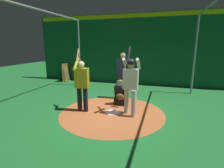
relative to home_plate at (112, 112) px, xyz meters
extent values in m
plane|color=#1E6B2D|center=(0.00, 0.00, -0.01)|extent=(27.51, 27.51, 0.00)
cylinder|color=#B76033|center=(0.00, 0.00, -0.01)|extent=(3.34, 3.34, 0.01)
cube|color=white|center=(0.00, 0.00, 0.00)|extent=(0.59, 0.59, 0.01)
cylinder|color=#BCBCC0|center=(0.12, 0.72, 0.40)|extent=(0.15, 0.15, 0.83)
cylinder|color=#BCBCC0|center=(-0.12, 0.45, 0.40)|extent=(0.15, 0.15, 0.83)
cube|color=silver|center=(0.00, 0.58, 1.13)|extent=(0.22, 0.44, 0.62)
cylinder|color=silver|center=(-0.10, 0.78, 1.58)|extent=(0.50, 0.09, 0.39)
cylinder|color=silver|center=(-0.10, 0.39, 1.58)|extent=(0.50, 0.09, 0.39)
sphere|color=#9E704C|center=(0.00, 0.58, 1.56)|extent=(0.21, 0.21, 0.21)
sphere|color=black|center=(0.00, 0.58, 1.62)|extent=(0.24, 0.24, 0.24)
cylinder|color=black|center=(-0.22, 0.45, 1.72)|extent=(0.54, 0.06, 0.73)
cube|color=black|center=(-0.86, 0.07, 0.13)|extent=(0.40, 0.40, 0.29)
cube|color=black|center=(-0.82, 0.07, 0.49)|extent=(0.30, 0.40, 0.47)
sphere|color=#9E704C|center=(-0.80, 0.07, 0.81)|extent=(0.22, 0.22, 0.22)
cube|color=gray|center=(-0.70, 0.07, 0.81)|extent=(0.03, 0.19, 0.19)
ellipsoid|color=brown|center=(-0.54, 0.13, 0.37)|extent=(0.12, 0.28, 0.22)
cylinder|color=#4C4C51|center=(-1.54, 0.07, 0.43)|extent=(0.15, 0.15, 0.89)
cylinder|color=#4C4C51|center=(-1.54, -0.13, 0.43)|extent=(0.15, 0.15, 0.89)
cube|color=#1E2338|center=(-1.54, -0.03, 1.23)|extent=(0.22, 0.42, 0.71)
cylinder|color=#1E2338|center=(-1.54, 0.17, 1.29)|extent=(0.09, 0.09, 0.59)
cylinder|color=#1E2338|center=(-1.54, -0.23, 1.29)|extent=(0.09, 0.09, 0.59)
sphere|color=#9E704C|center=(-1.54, -0.03, 1.71)|extent=(0.23, 0.23, 0.23)
cylinder|color=black|center=(0.14, -0.86, 0.39)|extent=(0.15, 0.15, 0.80)
cylinder|color=black|center=(0.17, -1.06, 0.39)|extent=(0.15, 0.15, 0.80)
cube|color=#A39B1C|center=(0.15, -0.96, 1.10)|extent=(0.28, 0.45, 0.63)
cylinder|color=#A39B1C|center=(0.12, -0.76, 1.15)|extent=(0.09, 0.09, 0.53)
cylinder|color=#A39B1C|center=(0.08, -1.17, 1.53)|extent=(0.47, 0.16, 0.41)
sphere|color=beige|center=(0.15, -0.96, 1.53)|extent=(0.21, 0.21, 0.21)
cylinder|color=olive|center=(0.00, -1.19, 1.64)|extent=(0.47, 0.13, 0.74)
cube|color=#145133|center=(-4.40, 0.00, 1.86)|extent=(0.20, 11.51, 3.74)
cube|color=yellow|center=(-4.29, 0.00, 3.58)|extent=(0.03, 11.28, 0.20)
cylinder|color=gray|center=(-3.15, -2.74, 1.64)|extent=(0.08, 0.08, 3.31)
cylinder|color=gray|center=(-3.15, 2.74, 1.64)|extent=(0.08, 0.08, 3.31)
cylinder|color=gray|center=(0.00, -2.74, 3.30)|extent=(6.30, 0.07, 0.07)
cube|color=olive|center=(-4.15, -4.10, 0.51)|extent=(1.18, 0.04, 1.05)
cylinder|color=tan|center=(-4.64, -4.04, 0.41)|extent=(0.06, 0.16, 0.85)
cylinder|color=black|center=(-4.52, -4.04, 0.40)|extent=(0.06, 0.12, 0.83)
cylinder|color=tan|center=(-4.40, -4.04, 0.42)|extent=(0.06, 0.14, 0.87)
cylinder|color=black|center=(-4.28, -4.04, 0.41)|extent=(0.06, 0.17, 0.84)
cylinder|color=tan|center=(-4.16, -4.04, 0.39)|extent=(0.06, 0.18, 0.81)
cylinder|color=tan|center=(-4.04, -4.04, 0.43)|extent=(0.06, 0.21, 0.89)
cylinder|color=tan|center=(-3.92, -4.04, 0.40)|extent=(0.06, 0.14, 0.83)
cylinder|color=tan|center=(-3.80, -4.04, 0.40)|extent=(0.06, 0.16, 0.83)
cylinder|color=olive|center=(-3.68, -4.04, 0.45)|extent=(0.06, 0.17, 0.92)
camera|label=1|loc=(4.99, 1.52, 2.14)|focal=27.63mm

